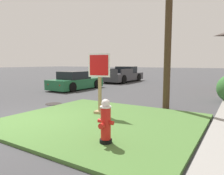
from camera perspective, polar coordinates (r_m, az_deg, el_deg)
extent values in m
plane|color=#3D3D3F|center=(6.99, -23.90, -8.91)|extent=(160.00, 160.00, 0.00)
cube|color=#477033|center=(6.50, -3.05, -9.14)|extent=(5.72, 5.14, 0.08)
cylinder|color=black|center=(4.71, -1.71, -14.37)|extent=(0.28, 0.28, 0.08)
cylinder|color=red|center=(4.58, -1.72, -9.80)|extent=(0.22, 0.22, 0.70)
cylinder|color=silver|center=(4.49, -1.74, -5.31)|extent=(0.25, 0.25, 0.03)
sphere|color=silver|center=(4.48, -1.74, -4.37)|extent=(0.19, 0.19, 0.19)
cube|color=silver|center=(4.47, -1.75, -3.49)|extent=(0.04, 0.04, 0.04)
cylinder|color=red|center=(4.66, -3.29, -9.10)|extent=(0.08, 0.09, 0.09)
cylinder|color=red|center=(4.50, -0.11, -9.66)|extent=(0.08, 0.09, 0.09)
cylinder|color=red|center=(4.46, -2.87, -10.47)|extent=(0.12, 0.09, 0.12)
cube|color=#A3845B|center=(7.14, -3.36, 0.77)|extent=(0.10, 0.10, 1.99)
cube|color=#A3845B|center=(7.30, -3.31, -6.73)|extent=(0.40, 0.34, 0.08)
cube|color=white|center=(7.05, -3.58, 6.12)|extent=(0.79, 0.15, 0.80)
cube|color=red|center=(7.04, -3.62, 6.12)|extent=(0.67, 0.13, 0.68)
cylinder|color=black|center=(9.65, -15.71, -4.33)|extent=(0.70, 0.70, 0.02)
cube|color=#1E6038|center=(14.77, -9.80, 1.15)|extent=(1.79, 4.10, 0.64)
cube|color=black|center=(14.58, -10.38, 3.27)|extent=(1.51, 1.90, 0.56)
cylinder|color=black|center=(16.25, -8.91, 1.31)|extent=(0.23, 0.62, 0.62)
cylinder|color=black|center=(15.23, -4.32, 1.02)|extent=(0.23, 0.62, 0.62)
cylinder|color=black|center=(14.47, -15.54, 0.49)|extent=(0.23, 0.62, 0.62)
cylinder|color=black|center=(13.31, -10.86, 0.10)|extent=(0.23, 0.62, 0.62)
sphere|color=white|center=(16.60, -6.50, 2.01)|extent=(0.14, 0.14, 0.14)
sphere|color=red|center=(13.76, -17.01, 0.80)|extent=(0.12, 0.12, 0.12)
sphere|color=white|center=(15.97, -3.62, 1.86)|extent=(0.14, 0.14, 0.14)
sphere|color=red|center=(12.99, -14.05, 0.56)|extent=(0.12, 0.12, 0.12)
cube|color=#38383D|center=(20.35, 2.94, 2.99)|extent=(2.04, 5.30, 0.68)
cube|color=black|center=(20.97, 3.92, 4.84)|extent=(1.78, 1.38, 0.68)
cube|color=#38383D|center=(20.00, -0.75, 4.54)|extent=(0.11, 2.22, 0.44)
cube|color=#38383D|center=(19.05, 4.15, 4.42)|extent=(0.11, 2.22, 0.44)
cube|color=#38383D|center=(18.08, -1.00, 4.31)|extent=(1.82, 0.11, 0.44)
cylinder|color=black|center=(22.20, 2.74, 2.99)|extent=(0.26, 0.76, 0.76)
cylinder|color=black|center=(21.35, 7.22, 2.80)|extent=(0.26, 0.76, 0.76)
cylinder|color=black|center=(19.48, -1.76, 2.48)|extent=(0.26, 0.76, 0.76)
cylinder|color=black|center=(18.51, 3.16, 2.25)|extent=(0.26, 0.76, 0.76)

